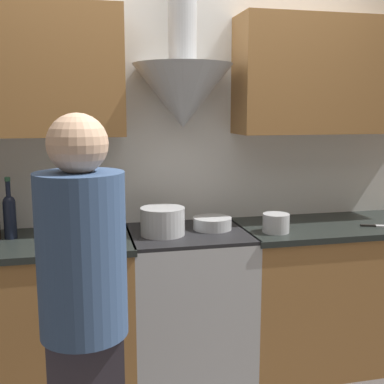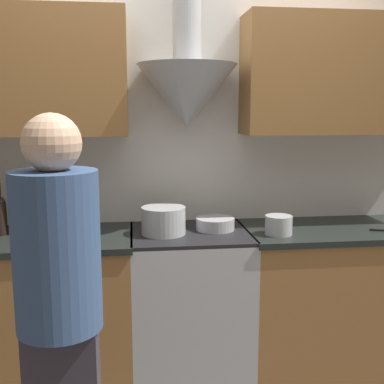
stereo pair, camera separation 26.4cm
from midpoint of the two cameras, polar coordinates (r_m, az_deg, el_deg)
wall_back at (r=2.96m, az=-5.07°, el=7.43°), size 8.40×0.58×2.60m
counter_right at (r=3.23m, az=14.55°, el=-11.39°), size 1.29×0.62×0.90m
stove_range at (r=2.93m, az=-3.10°, el=-13.22°), size 0.68×0.60×0.90m
wine_bottle_8 at (r=2.84m, az=-23.33°, el=-2.45°), size 0.07×0.07×0.34m
stock_pot at (r=2.72m, az=-6.29°, el=-3.49°), size 0.25×0.25×0.16m
mixing_bowl at (r=2.84m, az=-0.23°, el=-3.75°), size 0.23×0.23×0.07m
saucepan at (r=2.78m, az=7.26°, el=-3.70°), size 0.15×0.15×0.11m
chefs_knife at (r=3.07m, az=19.22°, el=-3.85°), size 0.23×0.10×0.01m
person_foreground_left at (r=1.83m, az=-16.86°, el=-13.67°), size 0.31×0.31×1.59m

